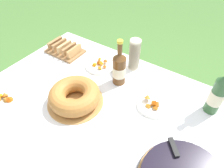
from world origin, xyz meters
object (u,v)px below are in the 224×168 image
bundt_cake (75,96)px  snack_plate_right (100,65)px  cup_stack (134,55)px  bread_board (65,49)px  snack_plate_near (5,100)px  cider_bottle_green (218,94)px  cider_bottle_amber (119,68)px  snack_plate_left (153,104)px

bundt_cake → snack_plate_right: bundt_cake is taller
cup_stack → bread_board: 0.53m
snack_plate_near → cider_bottle_green: bearing=30.8°
cider_bottle_green → cider_bottle_amber: (-0.53, -0.09, -0.01)m
cider_bottle_green → bread_board: bearing=-177.9°
snack_plate_near → snack_plate_right: (0.26, 0.56, -0.00)m
cup_stack → snack_plate_near: size_ratio=1.08×
cider_bottle_green → bread_board: 1.05m
bundt_cake → bread_board: size_ratio=1.22×
cider_bottle_green → snack_plate_near: (-0.98, -0.59, -0.11)m
bundt_cake → cider_bottle_green: 0.75m
snack_plate_near → snack_plate_right: snack_plate_near is taller
cider_bottle_amber → snack_plate_right: bearing=162.0°
snack_plate_near → bundt_cake: bearing=33.1°
cider_bottle_amber → snack_plate_right: (-0.19, 0.06, -0.10)m
snack_plate_right → snack_plate_near: bearing=-114.8°
snack_plate_right → bread_board: 0.32m
cup_stack → cider_bottle_amber: (-0.00, -0.17, 0.00)m
bundt_cake → bread_board: 0.51m
snack_plate_near → snack_plate_left: bearing=31.5°
cider_bottle_green → snack_plate_left: cider_bottle_green is taller
bundt_cake → snack_plate_right: bearing=102.6°
cup_stack → snack_plate_left: bearing=-42.2°
cup_stack → snack_plate_right: (-0.19, -0.11, -0.10)m
cup_stack → cider_bottle_amber: cider_bottle_amber is taller
snack_plate_right → bread_board: bearing=-178.1°
cider_bottle_green → snack_plate_right: (-0.72, -0.03, -0.11)m
cup_stack → snack_plate_near: cup_stack is taller
cider_bottle_amber → snack_plate_left: cider_bottle_amber is taller
bundt_cake → bread_board: bearing=140.1°
bundt_cake → cider_bottle_amber: size_ratio=1.06×
snack_plate_right → bread_board: bread_board is taller
snack_plate_right → snack_plate_left: bearing=-15.1°
cup_stack → snack_plate_right: 0.24m
cider_bottle_amber → snack_plate_near: size_ratio=1.50×
snack_plate_right → cup_stack: bearing=30.4°
bundt_cake → cider_bottle_amber: 0.31m
cider_bottle_green → snack_plate_right: 0.73m
bundt_cake → cider_bottle_green: (0.65, 0.37, 0.07)m
cider_bottle_green → snack_plate_near: size_ratio=1.64×
bread_board → snack_plate_left: bearing=-8.2°
cider_bottle_amber → snack_plate_right: 0.22m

